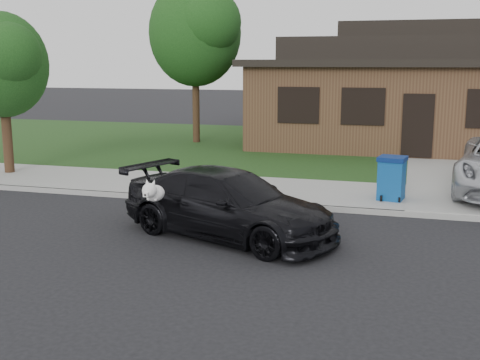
# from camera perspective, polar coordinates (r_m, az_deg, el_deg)

# --- Properties ---
(ground) EXTENTS (120.00, 120.00, 0.00)m
(ground) POSITION_cam_1_polar(r_m,az_deg,el_deg) (10.89, -5.25, -6.56)
(ground) COLOR black
(ground) RESTS_ON ground
(sidewalk) EXTENTS (60.00, 3.00, 0.12)m
(sidewalk) POSITION_cam_1_polar(r_m,az_deg,el_deg) (15.48, 1.41, -0.95)
(sidewalk) COLOR gray
(sidewalk) RESTS_ON ground
(curb) EXTENTS (60.00, 0.12, 0.12)m
(curb) POSITION_cam_1_polar(r_m,az_deg,el_deg) (14.07, -0.12, -2.18)
(curb) COLOR gray
(curb) RESTS_ON ground
(lawn) EXTENTS (60.00, 13.00, 0.13)m
(lawn) POSITION_cam_1_polar(r_m,az_deg,el_deg) (23.20, 6.38, 3.05)
(lawn) COLOR #193814
(lawn) RESTS_ON ground
(sedan) EXTENTS (4.76, 3.22, 1.28)m
(sedan) POSITION_cam_1_polar(r_m,az_deg,el_deg) (11.45, -1.14, -2.29)
(sedan) COLOR black
(sedan) RESTS_ON ground
(recycling_bin) EXTENTS (0.71, 0.71, 1.02)m
(recycling_bin) POSITION_cam_1_polar(r_m,az_deg,el_deg) (14.50, 14.18, 0.20)
(recycling_bin) COLOR navy
(recycling_bin) RESTS_ON sidewalk
(house) EXTENTS (12.60, 8.60, 4.65)m
(house) POSITION_cam_1_polar(r_m,az_deg,el_deg) (24.69, 16.56, 7.98)
(house) COLOR #422B1C
(house) RESTS_ON ground
(tree_0) EXTENTS (3.78, 3.60, 6.34)m
(tree_0) POSITION_cam_1_polar(r_m,az_deg,el_deg) (23.98, -4.02, 13.93)
(tree_0) COLOR #332114
(tree_0) RESTS_ON ground
(tree_2) EXTENTS (2.73, 2.60, 4.59)m
(tree_2) POSITION_cam_1_polar(r_m,az_deg,el_deg) (18.51, -21.54, 10.27)
(tree_2) COLOR #332114
(tree_2) RESTS_ON ground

